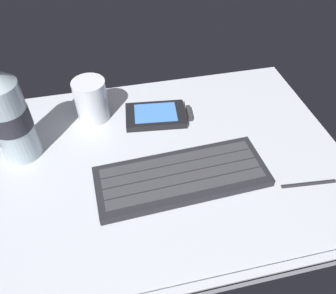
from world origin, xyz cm
name	(u,v)px	position (x,y,z in cm)	size (l,w,h in cm)	color
ground_plane	(168,163)	(0.00, -0.23, -0.99)	(64.00, 48.00, 2.80)	silver
keyboard	(182,176)	(1.23, -5.17, 0.81)	(29.46, 12.29, 1.70)	#232328
handheld_device	(159,115)	(0.66, 11.48, 0.73)	(13.37, 8.92, 1.50)	black
juice_cup	(92,102)	(-12.14, 14.66, 3.91)	(6.40, 6.40, 8.50)	silver
water_bottle	(8,115)	(-25.41, 7.31, 9.01)	(6.73, 6.73, 20.80)	silver
stylus_pen	(309,183)	(21.83, -10.87, 0.35)	(0.70, 0.70, 9.50)	#26262B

